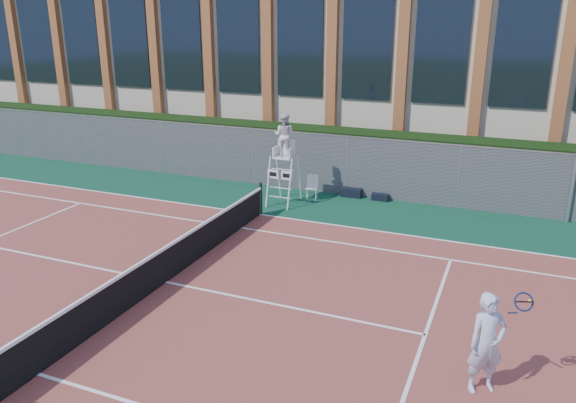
% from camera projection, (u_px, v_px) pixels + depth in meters
% --- Properties ---
extents(ground, '(120.00, 120.00, 0.00)m').
position_uv_depth(ground, '(166.00, 283.00, 13.99)').
color(ground, '#233814').
extents(apron, '(36.00, 20.00, 0.01)m').
position_uv_depth(apron, '(187.00, 267.00, 14.87)').
color(apron, '#0C3922').
rests_on(apron, ground).
extents(tennis_court, '(23.77, 10.97, 0.02)m').
position_uv_depth(tennis_court, '(166.00, 282.00, 13.98)').
color(tennis_court, brown).
rests_on(tennis_court, apron).
extents(tennis_net, '(0.10, 11.30, 1.10)m').
position_uv_depth(tennis_net, '(164.00, 263.00, 13.82)').
color(tennis_net, black).
rests_on(tennis_net, ground).
extents(fence, '(40.00, 0.06, 2.20)m').
position_uv_depth(fence, '(296.00, 161.00, 21.37)').
color(fence, '#595E60').
rests_on(fence, ground).
extents(hedge, '(40.00, 1.40, 2.20)m').
position_uv_depth(hedge, '(307.00, 154.00, 22.42)').
color(hedge, black).
rests_on(hedge, ground).
extents(building, '(45.00, 10.60, 8.22)m').
position_uv_depth(building, '(363.00, 62.00, 28.45)').
color(building, beige).
rests_on(building, ground).
extents(umpire_chair, '(0.90, 1.39, 3.24)m').
position_uv_depth(umpire_chair, '(284.00, 138.00, 19.35)').
color(umpire_chair, white).
rests_on(umpire_chair, ground).
extents(plastic_chair, '(0.49, 0.49, 0.88)m').
position_uv_depth(plastic_chair, '(312.00, 185.00, 20.38)').
color(plastic_chair, silver).
rests_on(plastic_chair, apron).
extents(sports_bag_near, '(0.78, 0.35, 0.33)m').
position_uv_depth(sports_bag_near, '(351.00, 193.00, 20.66)').
color(sports_bag_near, black).
rests_on(sports_bag_near, apron).
extents(sports_bag_far, '(0.61, 0.27, 0.24)m').
position_uv_depth(sports_bag_far, '(380.00, 197.00, 20.28)').
color(sports_bag_far, black).
rests_on(sports_bag_far, apron).
extents(tennis_player, '(1.09, 0.83, 1.86)m').
position_uv_depth(tennis_player, '(487.00, 343.00, 9.66)').
color(tennis_player, silver).
rests_on(tennis_player, tennis_court).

